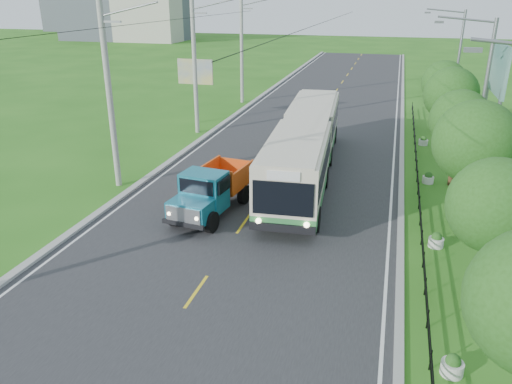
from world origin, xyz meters
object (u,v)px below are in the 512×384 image
at_px(pole_mid, 195,66).
at_px(tree_second, 496,210).
at_px(streetlight_mid, 480,100).
at_px(pole_far, 242,50).
at_px(billboard_left, 195,76).
at_px(tree_fifth, 451,97).
at_px(planter_mid, 428,178).
at_px(tree_third, 475,146).
at_px(billboard_right, 497,76).
at_px(streetlight_far, 456,65).
at_px(planter_front, 452,366).
at_px(planter_far, 423,141).
at_px(dump_truck, 212,188).
at_px(tree_fourth, 460,123).
at_px(bus, 306,142).
at_px(planter_near, 436,241).
at_px(pole_near, 110,95).
at_px(tree_back, 444,85).

height_order(pole_mid, tree_second, pole_mid).
xyz_separation_m(tree_second, streetlight_mid, (0.79, 11.86, 1.38)).
bearing_deg(pole_far, billboard_left, -97.83).
bearing_deg(tree_fifth, planter_mid, -101.56).
height_order(tree_third, billboard_right, billboard_right).
bearing_deg(billboard_left, pole_far, 82.17).
height_order(pole_mid, streetlight_far, pole_mid).
xyz_separation_m(planter_front, planter_mid, (0.00, 16.00, 0.00)).
bearing_deg(pole_mid, planter_far, 3.39).
distance_m(pole_far, dump_truck, 27.24).
xyz_separation_m(tree_fourth, bus, (-8.29, -0.84, -1.51)).
xyz_separation_m(planter_mid, bus, (-7.03, -0.70, 1.79)).
distance_m(planter_near, billboard_left, 25.78).
relative_size(pole_near, tree_fifth, 1.72).
distance_m(pole_mid, streetlight_mid, 20.16).
bearing_deg(tree_fifth, billboard_right, -3.30).
distance_m(streetlight_far, planter_near, 22.57).
bearing_deg(billboard_right, bus, -148.01).
bearing_deg(tree_fifth, planter_far, 124.05).
distance_m(pole_far, tree_back, 19.43).
relative_size(tree_second, tree_third, 0.88).
height_order(pole_far, dump_truck, pole_far).
xyz_separation_m(pole_near, pole_mid, (0.00, 12.00, 0.00)).
height_order(billboard_right, dump_truck, billboard_right).
distance_m(tree_third, billboard_left, 25.02).
height_order(tree_third, planter_near, tree_third).
bearing_deg(dump_truck, tree_fourth, 39.29).
relative_size(tree_second, billboard_right, 0.73).
height_order(streetlight_mid, planter_front, streetlight_mid).
xyz_separation_m(tree_fourth, tree_back, (0.00, 12.00, 0.07)).
relative_size(streetlight_far, planter_far, 13.54).
bearing_deg(billboard_right, planter_far, 151.61).
height_order(tree_second, planter_far, tree_second).
relative_size(planter_mid, planter_far, 1.00).
relative_size(tree_third, tree_back, 1.09).
relative_size(planter_far, billboard_right, 0.09).
xyz_separation_m(pole_near, pole_far, (0.00, 24.00, 0.00)).
bearing_deg(tree_back, tree_third, -90.00).
xyz_separation_m(tree_second, planter_front, (-1.26, -4.14, -3.23)).
height_order(tree_third, planter_front, tree_third).
relative_size(planter_near, billboard_right, 0.09).
bearing_deg(billboard_right, planter_front, -99.55).
xyz_separation_m(tree_fifth, planter_far, (-1.26, 1.86, -3.57)).
xyz_separation_m(tree_third, planter_mid, (-1.26, 5.86, -3.70)).
relative_size(tree_back, planter_far, 8.21).
relative_size(planter_front, dump_truck, 0.12).
xyz_separation_m(tree_back, planter_far, (-1.26, -4.14, -3.37)).
xyz_separation_m(tree_second, billboard_right, (2.44, 17.86, 1.83)).
relative_size(planter_near, dump_truck, 0.12).
relative_size(tree_fifth, planter_far, 8.66).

